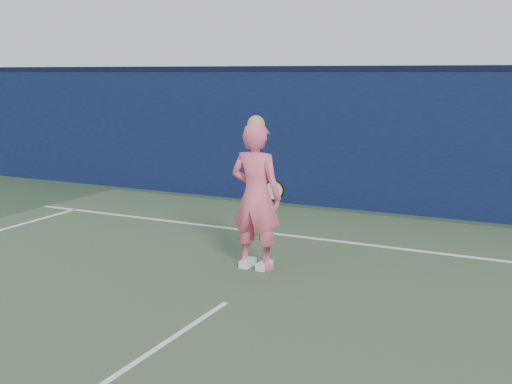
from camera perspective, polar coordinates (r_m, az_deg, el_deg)
The scene contains 6 objects.
ground at distance 6.31m, azimuth -7.18°, elevation -12.69°, with size 80.00×80.00×0.00m, color #2B4329.
backstop_wall at distance 11.84m, azimuth 10.17°, elevation 4.45°, with size 24.00×0.40×2.50m, color #0C1237.
wall_cap at distance 11.78m, azimuth 10.38°, elevation 10.75°, with size 24.00×0.42×0.10m, color black.
player at distance 8.10m, azimuth -0.00°, elevation -0.36°, with size 0.70×0.47×1.96m.
racket at distance 8.51m, azimuth 1.40°, elevation 0.10°, with size 0.54×0.16×0.29m.
court_lines at distance 6.06m, azimuth -8.93°, elevation -13.64°, with size 11.00×12.04×0.01m.
Camera 1 is at (3.22, -4.83, 2.49)m, focal length 45.00 mm.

